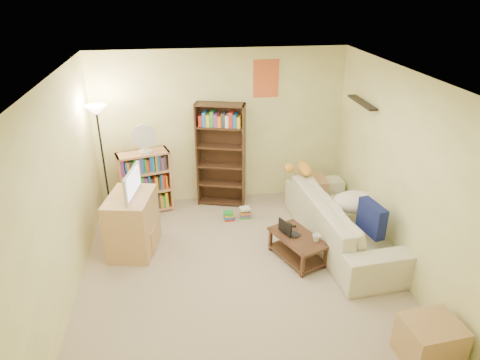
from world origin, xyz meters
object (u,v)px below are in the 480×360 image
object	(u,v)px
floor_lamp	(99,131)
side_table	(311,193)
sofa	(343,220)
end_cabinet	(430,341)
mug	(316,238)
desk_fan	(144,139)
coffee_table	(297,245)
television	(127,183)
laptop	(292,231)
tv_stand	(132,223)
tall_bookshelf	(221,153)
tabby_cat	(302,168)
short_bookshelf	(145,182)

from	to	relation	value
floor_lamp	side_table	distance (m)	3.42
sofa	end_cabinet	bearing A→B (deg)	178.16
mug	desk_fan	size ratio (longest dim) A/B	0.32
floor_lamp	coffee_table	bearing A→B (deg)	-28.83
floor_lamp	television	bearing A→B (deg)	-64.23
mug	television	world-z (taller)	television
desk_fan	floor_lamp	xyz separation A→B (m)	(-0.61, -0.15, 0.21)
laptop	side_table	size ratio (longest dim) A/B	0.68
tv_stand	television	xyz separation A→B (m)	(0.00, 0.00, 0.61)
tv_stand	television	bearing A→B (deg)	101.55
television	floor_lamp	bearing A→B (deg)	37.32
tall_bookshelf	laptop	bearing A→B (deg)	-48.04
coffee_table	desk_fan	size ratio (longest dim) A/B	1.97
tabby_cat	sofa	bearing A→B (deg)	-66.88
laptop	tv_stand	bearing A→B (deg)	42.16
tabby_cat	mug	size ratio (longest dim) A/B	3.72
laptop	mug	distance (m)	0.37
short_bookshelf	mug	bearing A→B (deg)	-53.36
mug	tv_stand	size ratio (longest dim) A/B	0.18
mug	tv_stand	bearing A→B (deg)	163.93
mug	tall_bookshelf	size ratio (longest dim) A/B	0.09
coffee_table	tv_stand	xyz separation A→B (m)	(-2.17, 0.54, 0.20)
mug	end_cabinet	xyz separation A→B (m)	(0.64, -1.67, -0.18)
sofa	floor_lamp	xyz separation A→B (m)	(-3.35, 1.12, 1.12)
tabby_cat	laptop	world-z (taller)	tabby_cat
tabby_cat	mug	world-z (taller)	tabby_cat
tabby_cat	television	bearing A→B (deg)	-165.37
television	tall_bookshelf	size ratio (longest dim) A/B	0.38
mug	side_table	bearing A→B (deg)	75.52
tv_stand	television	distance (m)	0.61
sofa	side_table	distance (m)	1.07
laptop	tv_stand	xyz separation A→B (m)	(-2.12, 0.42, 0.05)
television	sofa	bearing A→B (deg)	-82.87
sofa	desk_fan	size ratio (longest dim) A/B	5.30
tabby_cat	tv_stand	size ratio (longest dim) A/B	0.66
sofa	tv_stand	world-z (taller)	tv_stand
mug	side_table	distance (m)	1.57
laptop	coffee_table	bearing A→B (deg)	168.45
coffee_table	floor_lamp	world-z (taller)	floor_lamp
side_table	end_cabinet	bearing A→B (deg)	-85.49
tabby_cat	floor_lamp	world-z (taller)	floor_lamp
tv_stand	tall_bookshelf	bearing A→B (deg)	53.00
tall_bookshelf	end_cabinet	distance (m)	3.97
laptop	tv_stand	distance (m)	2.16
tabby_cat	laptop	distance (m)	1.24
desk_fan	laptop	bearing A→B (deg)	-37.04
tabby_cat	tall_bookshelf	xyz separation A→B (m)	(-1.20, 0.52, 0.11)
short_bookshelf	end_cabinet	world-z (taller)	short_bookshelf
floor_lamp	end_cabinet	size ratio (longest dim) A/B	3.39
tabby_cat	mug	distance (m)	1.41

